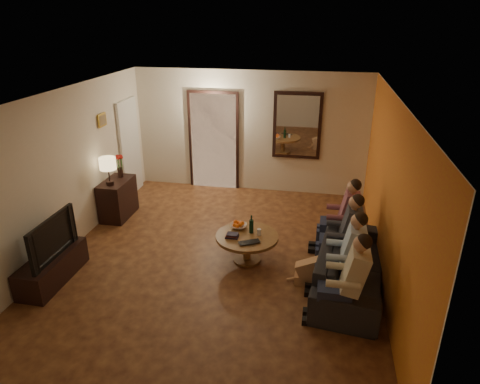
% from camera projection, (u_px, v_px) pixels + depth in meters
% --- Properties ---
extents(floor, '(5.00, 6.00, 0.01)m').
position_uv_depth(floor, '(218.00, 257.00, 6.94)').
color(floor, '#3E1B10').
rests_on(floor, ground).
extents(ceiling, '(5.00, 6.00, 0.01)m').
position_uv_depth(ceiling, '(215.00, 96.00, 5.93)').
color(ceiling, white).
rests_on(ceiling, back_wall).
extents(back_wall, '(5.00, 0.02, 2.60)m').
position_uv_depth(back_wall, '(250.00, 132.00, 9.15)').
color(back_wall, beige).
rests_on(back_wall, floor).
extents(front_wall, '(5.00, 0.02, 2.60)m').
position_uv_depth(front_wall, '(135.00, 307.00, 3.72)').
color(front_wall, beige).
rests_on(front_wall, floor).
extents(left_wall, '(0.02, 6.00, 2.60)m').
position_uv_depth(left_wall, '(66.00, 172.00, 6.87)').
color(left_wall, beige).
rests_on(left_wall, floor).
extents(right_wall, '(0.02, 6.00, 2.60)m').
position_uv_depth(right_wall, '(390.00, 195.00, 6.00)').
color(right_wall, beige).
rests_on(right_wall, floor).
extents(orange_accent, '(0.01, 6.00, 2.60)m').
position_uv_depth(orange_accent, '(389.00, 195.00, 6.01)').
color(orange_accent, orange).
rests_on(orange_accent, right_wall).
extents(kitchen_doorway, '(1.00, 0.06, 2.10)m').
position_uv_depth(kitchen_doorway, '(214.00, 142.00, 9.37)').
color(kitchen_doorway, '#FFE0A5').
rests_on(kitchen_doorway, floor).
extents(door_trim, '(1.12, 0.04, 2.22)m').
position_uv_depth(door_trim, '(214.00, 142.00, 9.36)').
color(door_trim, black).
rests_on(door_trim, floor).
extents(fridge_glimpse, '(0.45, 0.03, 1.70)m').
position_uv_depth(fridge_glimpse, '(225.00, 149.00, 9.39)').
color(fridge_glimpse, silver).
rests_on(fridge_glimpse, floor).
extents(mirror_frame, '(1.00, 0.05, 1.40)m').
position_uv_depth(mirror_frame, '(297.00, 126.00, 8.86)').
color(mirror_frame, black).
rests_on(mirror_frame, back_wall).
extents(mirror_glass, '(0.86, 0.02, 1.26)m').
position_uv_depth(mirror_glass, '(297.00, 126.00, 8.84)').
color(mirror_glass, white).
rests_on(mirror_glass, back_wall).
extents(white_door, '(0.06, 0.85, 2.04)m').
position_uv_depth(white_door, '(130.00, 148.00, 9.05)').
color(white_door, white).
rests_on(white_door, floor).
extents(framed_art, '(0.03, 0.28, 0.24)m').
position_uv_depth(framed_art, '(102.00, 120.00, 7.83)').
color(framed_art, '#B28C33').
rests_on(framed_art, left_wall).
extents(art_canvas, '(0.01, 0.22, 0.18)m').
position_uv_depth(art_canvas, '(103.00, 120.00, 7.83)').
color(art_canvas, brown).
rests_on(art_canvas, left_wall).
extents(dresser, '(0.45, 0.83, 0.74)m').
position_uv_depth(dresser, '(118.00, 199.00, 8.21)').
color(dresser, black).
rests_on(dresser, floor).
extents(table_lamp, '(0.30, 0.30, 0.54)m').
position_uv_depth(table_lamp, '(109.00, 171.00, 7.76)').
color(table_lamp, beige).
rests_on(table_lamp, dresser).
extents(flower_vase, '(0.14, 0.14, 0.44)m').
position_uv_depth(flower_vase, '(120.00, 166.00, 8.18)').
color(flower_vase, '#B21913').
rests_on(flower_vase, dresser).
extents(tv_stand, '(0.45, 1.23, 0.41)m').
position_uv_depth(tv_stand, '(52.00, 268.00, 6.28)').
color(tv_stand, black).
rests_on(tv_stand, floor).
extents(tv, '(1.07, 0.14, 0.61)m').
position_uv_depth(tv, '(46.00, 237.00, 6.09)').
color(tv, black).
rests_on(tv, tv_stand).
extents(sofa, '(2.33, 1.16, 0.65)m').
position_uv_depth(sofa, '(351.00, 265.00, 6.13)').
color(sofa, black).
rests_on(sofa, floor).
extents(person_a, '(0.60, 0.40, 1.20)m').
position_uv_depth(person_a, '(348.00, 284.00, 5.23)').
color(person_a, tan).
rests_on(person_a, sofa).
extents(person_b, '(0.60, 0.40, 1.20)m').
position_uv_depth(person_b, '(347.00, 259.00, 5.77)').
color(person_b, tan).
rests_on(person_b, sofa).
extents(person_c, '(0.60, 0.40, 1.20)m').
position_uv_depth(person_c, '(345.00, 238.00, 6.31)').
color(person_c, tan).
rests_on(person_c, sofa).
extents(person_d, '(0.60, 0.40, 1.20)m').
position_uv_depth(person_d, '(344.00, 220.00, 6.86)').
color(person_d, tan).
rests_on(person_d, sofa).
extents(dog, '(0.57, 0.26, 0.56)m').
position_uv_depth(dog, '(312.00, 268.00, 6.14)').
color(dog, '#AE7A50').
rests_on(dog, floor).
extents(coffee_table, '(1.12, 1.12, 0.45)m').
position_uv_depth(coffee_table, '(247.00, 248.00, 6.77)').
color(coffee_table, brown).
rests_on(coffee_table, floor).
extents(bowl, '(0.26, 0.26, 0.06)m').
position_uv_depth(bowl, '(239.00, 226.00, 6.91)').
color(bowl, white).
rests_on(bowl, coffee_table).
extents(oranges, '(0.20, 0.20, 0.08)m').
position_uv_depth(oranges, '(238.00, 222.00, 6.88)').
color(oranges, orange).
rests_on(oranges, bowl).
extents(wine_bottle, '(0.07, 0.07, 0.31)m').
position_uv_depth(wine_bottle, '(251.00, 224.00, 6.71)').
color(wine_bottle, black).
rests_on(wine_bottle, coffee_table).
extents(wine_glass, '(0.06, 0.06, 0.10)m').
position_uv_depth(wine_glass, '(259.00, 232.00, 6.68)').
color(wine_glass, silver).
rests_on(wine_glass, coffee_table).
extents(book_stack, '(0.20, 0.15, 0.07)m').
position_uv_depth(book_stack, '(232.00, 235.00, 6.62)').
color(book_stack, black).
rests_on(book_stack, coffee_table).
extents(laptop, '(0.39, 0.34, 0.03)m').
position_uv_depth(laptop, '(250.00, 244.00, 6.41)').
color(laptop, black).
rests_on(laptop, coffee_table).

